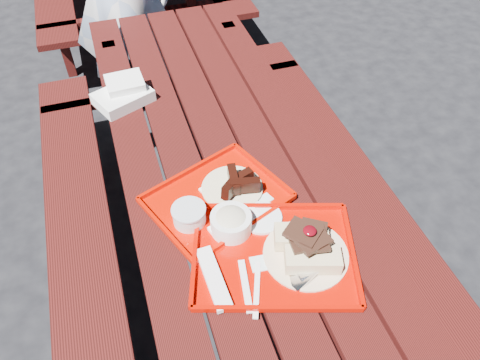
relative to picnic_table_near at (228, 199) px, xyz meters
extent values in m
plane|color=black|center=(0.00, 0.00, -0.56)|extent=(60.00, 60.00, 0.00)
cube|color=#3D0D0B|center=(-0.30, 0.00, 0.17)|extent=(0.14, 2.40, 0.04)
cube|color=#3D0D0B|center=(-0.15, 0.00, 0.17)|extent=(0.14, 2.40, 0.04)
cube|color=#3D0D0B|center=(0.00, 0.00, 0.17)|extent=(0.14, 2.40, 0.04)
cube|color=#3D0D0B|center=(0.15, 0.00, 0.17)|extent=(0.14, 2.40, 0.04)
cube|color=#3D0D0B|center=(0.30, 0.00, 0.17)|extent=(0.14, 2.40, 0.04)
cube|color=#3D0D0B|center=(-0.58, 0.00, -0.13)|extent=(0.25, 2.40, 0.04)
cube|color=#3D0D0B|center=(-0.58, 0.84, -0.35)|extent=(0.06, 0.06, 0.42)
cube|color=#3D0D0B|center=(0.58, 0.00, -0.13)|extent=(0.25, 2.40, 0.04)
cube|color=#3D0D0B|center=(0.58, 0.84, -0.35)|extent=(0.06, 0.06, 0.42)
cube|color=#3D0D0B|center=(-0.30, 0.96, -0.19)|extent=(0.06, 0.06, 0.75)
cube|color=#3D0D0B|center=(0.30, 0.96, -0.19)|extent=(0.06, 0.06, 0.75)
cube|color=#3D0D0B|center=(0.00, 0.96, -0.13)|extent=(1.40, 0.06, 0.04)
cube|color=#3D0D0B|center=(-0.58, 1.96, -0.35)|extent=(0.06, 0.06, 0.42)
cube|color=#3D0D0B|center=(0.58, 1.96, -0.35)|extent=(0.06, 0.06, 0.42)
cube|color=#3D0D0B|center=(-0.30, 1.84, -0.19)|extent=(0.06, 0.06, 0.75)
cube|color=#3D0D0B|center=(0.30, 1.84, -0.19)|extent=(0.06, 0.06, 0.75)
cube|color=#3D0D0B|center=(0.00, 1.84, -0.13)|extent=(1.40, 0.06, 0.04)
cube|color=#AF0900|center=(0.02, -0.42, 0.20)|extent=(0.55, 0.48, 0.01)
cube|color=#AF0900|center=(0.07, -0.25, 0.21)|extent=(0.45, 0.16, 0.02)
cube|color=#AF0900|center=(-0.04, -0.59, 0.21)|extent=(0.45, 0.16, 0.02)
cube|color=#AF0900|center=(0.24, -0.49, 0.21)|extent=(0.12, 0.35, 0.02)
cube|color=#AF0900|center=(-0.20, -0.35, 0.21)|extent=(0.12, 0.35, 0.02)
cylinder|color=beige|center=(0.11, -0.45, 0.21)|extent=(0.25, 0.25, 0.01)
cube|color=beige|center=(0.11, -0.49, 0.24)|extent=(0.17, 0.12, 0.05)
cube|color=beige|center=(0.11, -0.41, 0.24)|extent=(0.17, 0.12, 0.05)
ellipsoid|color=#4D030A|center=(0.11, -0.45, 0.33)|extent=(0.04, 0.04, 0.02)
cylinder|color=white|center=(-0.07, -0.29, 0.23)|extent=(0.13, 0.13, 0.06)
ellipsoid|color=beige|center=(-0.07, -0.29, 0.25)|extent=(0.11, 0.11, 0.05)
cylinder|color=white|center=(0.03, -0.28, 0.21)|extent=(0.13, 0.13, 0.01)
cube|color=white|center=(-0.18, -0.45, 0.21)|extent=(0.05, 0.21, 0.02)
cube|color=white|center=(-0.10, -0.49, 0.21)|extent=(0.05, 0.17, 0.01)
cube|color=white|center=(-0.07, -0.51, 0.21)|extent=(0.08, 0.17, 0.01)
cube|color=white|center=(-0.03, -0.44, 0.20)|extent=(0.06, 0.06, 0.00)
cube|color=#B70D00|center=(-0.08, -0.16, 0.20)|extent=(0.50, 0.45, 0.01)
cube|color=#B70D00|center=(-0.14, -0.01, 0.21)|extent=(0.39, 0.16, 0.02)
cube|color=#B70D00|center=(-0.02, -0.30, 0.21)|extent=(0.39, 0.16, 0.02)
cube|color=#B70D00|center=(0.11, -0.08, 0.21)|extent=(0.13, 0.30, 0.02)
cube|color=#B70D00|center=(-0.27, -0.23, 0.21)|extent=(0.13, 0.30, 0.02)
cube|color=white|center=(-0.04, -0.14, 0.20)|extent=(0.18, 0.18, 0.01)
cylinder|color=beige|center=(-0.02, -0.13, 0.21)|extent=(0.21, 0.21, 0.01)
cylinder|color=silver|center=(-0.19, -0.22, 0.23)|extent=(0.10, 0.10, 0.05)
cylinder|color=silver|center=(-0.19, -0.22, 0.26)|extent=(0.11, 0.11, 0.01)
cube|color=silver|center=(-0.06, -0.27, 0.21)|extent=(0.17, 0.08, 0.01)
cube|color=white|center=(0.07, -0.21, 0.20)|extent=(0.06, 0.05, 0.00)
cube|color=white|center=(-0.29, 0.48, 0.21)|extent=(0.26, 0.23, 0.05)
cube|color=white|center=(-0.28, 0.51, 0.26)|extent=(0.15, 0.12, 0.04)
camera|label=1|loc=(-0.32, -1.14, 1.36)|focal=35.00mm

